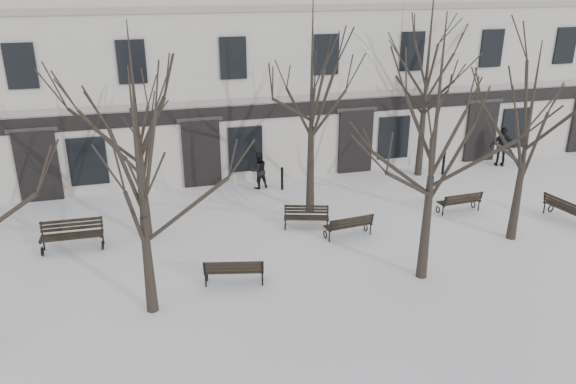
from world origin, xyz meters
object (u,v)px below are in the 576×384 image
object	(u,v)px
bench_0	(72,234)
bench_3	(306,216)
tree_1	(138,167)
bench_1	(234,270)
tree_2	(436,122)
tree_3	(529,120)
bench_2	(349,225)
bench_5	(566,209)
bench_4	(460,201)

from	to	relation	value
bench_0	bench_3	xyz separation A→B (m)	(8.02, -0.40, -0.11)
tree_1	bench_1	bearing A→B (deg)	17.52
tree_2	tree_1	bearing A→B (deg)	178.18
tree_3	bench_1	xyz separation A→B (m)	(-9.87, -0.58, -3.73)
tree_2	bench_3	world-z (taller)	tree_2
tree_3	bench_2	size ratio (longest dim) A/B	3.87
tree_2	tree_3	bearing A→B (deg)	20.41
bench_0	bench_5	bearing A→B (deg)	-6.49
bench_2	tree_2	bearing A→B (deg)	104.24
tree_2	bench_0	size ratio (longest dim) A/B	3.84
bench_1	bench_4	world-z (taller)	bench_1
bench_2	bench_1	bearing A→B (deg)	19.53
tree_3	bench_5	distance (m)	4.71
bench_1	bench_2	distance (m)	4.91
tree_2	bench_4	size ratio (longest dim) A/B	4.49
tree_2	bench_4	distance (m)	7.03
tree_1	bench_3	distance (m)	7.85
bench_1	bench_2	xyz separation A→B (m)	(4.42, 2.13, -0.02)
tree_2	bench_1	xyz separation A→B (m)	(-5.59, 1.01, -4.35)
bench_1	bench_2	bearing A→B (deg)	-141.74
bench_0	bench_4	world-z (taller)	bench_0
bench_1	bench_3	distance (m)	4.58
bench_0	bench_2	bearing A→B (deg)	-8.22
tree_1	bench_3	xyz separation A→B (m)	(5.62, 4.02, -3.72)
tree_3	bench_3	world-z (taller)	tree_3
bench_0	bench_3	distance (m)	8.03
tree_2	bench_5	distance (m)	8.62
bench_4	bench_5	world-z (taller)	bench_5
tree_2	bench_4	xyz separation A→B (m)	(3.72, 4.06, -4.37)
bench_5	bench_2	bearing A→B (deg)	74.83
tree_2	tree_3	size ratio (longest dim) A/B	1.15
bench_4	bench_5	size ratio (longest dim) A/B	0.91
tree_1	bench_2	xyz separation A→B (m)	(6.83, 2.89, -3.69)
tree_1	bench_4	bearing A→B (deg)	18.00
bench_1	bench_3	bearing A→B (deg)	-122.03
tree_1	tree_2	bearing A→B (deg)	-1.82
tree_2	tree_3	xyz separation A→B (m)	(4.28, 1.59, -0.62)
bench_0	bench_1	xyz separation A→B (m)	(4.80, -3.66, -0.07)
tree_1	bench_3	size ratio (longest dim) A/B	3.94
bench_1	tree_3	bearing A→B (deg)	-164.09
bench_1	bench_5	distance (m)	12.74
bench_2	bench_5	size ratio (longest dim) A/B	0.93
bench_4	bench_5	distance (m)	3.79
tree_3	bench_0	xyz separation A→B (m)	(-14.67, 3.09, -3.67)
bench_0	bench_2	xyz separation A→B (m)	(9.22, -1.54, -0.08)
tree_3	bench_5	xyz separation A→B (m)	(2.81, 0.72, -3.72)
tree_1	bench_3	bearing A→B (deg)	35.57
bench_2	bench_4	distance (m)	4.98
bench_0	bench_1	size ratio (longest dim) A/B	1.09
tree_1	bench_0	world-z (taller)	tree_1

